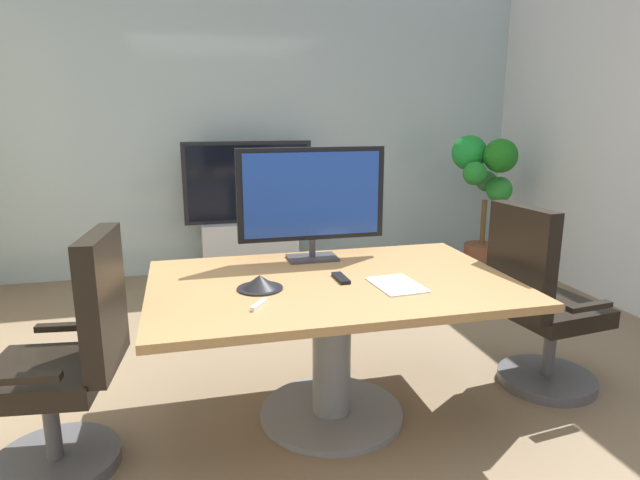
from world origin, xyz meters
TOP-DOWN VIEW (x-y plane):
  - ground_plane at (0.00, 0.00)m, footprint 7.43×7.43m
  - wall_back_glass_partition at (0.00, 3.22)m, footprint 5.65×0.10m
  - conference_table at (0.05, 0.26)m, footprint 1.81×1.18m
  - office_chair_left at (-1.18, 0.13)m, footprint 0.62×0.60m
  - office_chair_right at (1.29, 0.27)m, footprint 0.62×0.60m
  - tv_monitor at (0.05, 0.68)m, footprint 0.84×0.18m
  - wall_display_unit at (-0.06, 2.86)m, footprint 1.20×0.36m
  - potted_plant at (2.16, 2.41)m, footprint 0.58×0.58m
  - conference_phone at (-0.32, 0.21)m, footprint 0.22×0.22m
  - remote_control at (0.10, 0.26)m, footprint 0.05×0.17m
  - whiteboard_marker at (-0.36, -0.03)m, footprint 0.09×0.12m
  - paper_notepad at (0.34, 0.10)m, footprint 0.23×0.32m

SIDE VIEW (x-z plane):
  - ground_plane at x=0.00m, z-range 0.00..0.00m
  - wall_display_unit at x=-0.06m, z-range -0.21..1.10m
  - office_chair_left at x=-1.18m, z-range -0.09..1.00m
  - office_chair_right at x=1.29m, z-range -0.09..1.00m
  - conference_table at x=0.05m, z-range 0.18..0.94m
  - paper_notepad at x=0.34m, z-range 0.76..0.76m
  - remote_control at x=0.10m, z-range 0.76..0.77m
  - whiteboard_marker at x=-0.36m, z-range 0.76..0.78m
  - conference_phone at x=-0.32m, z-range 0.75..0.82m
  - potted_plant at x=2.16m, z-range 0.17..1.53m
  - tv_monitor at x=0.05m, z-range 0.80..1.43m
  - wall_back_glass_partition at x=0.00m, z-range 0.00..2.96m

